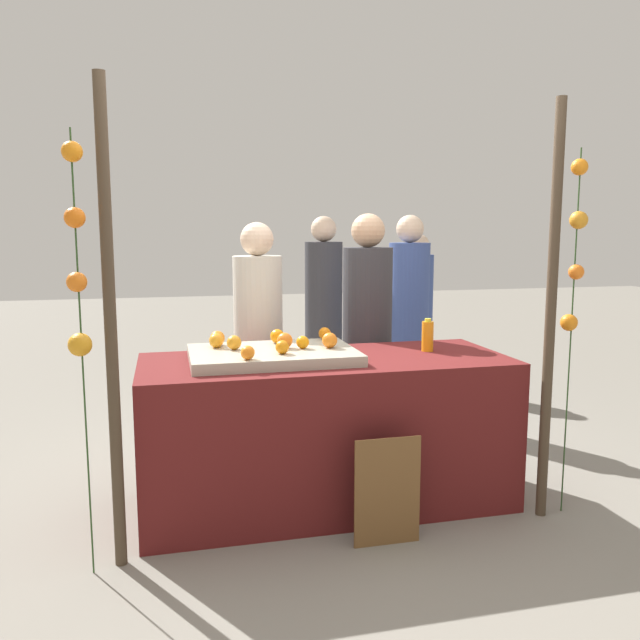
% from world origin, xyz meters
% --- Properties ---
extents(ground_plane, '(24.00, 24.00, 0.00)m').
position_xyz_m(ground_plane, '(0.00, 0.00, 0.00)').
color(ground_plane, gray).
extents(stall_counter, '(2.09, 0.84, 0.85)m').
position_xyz_m(stall_counter, '(0.00, 0.00, 0.43)').
color(stall_counter, '#5B1919').
rests_on(stall_counter, ground_plane).
extents(orange_tray, '(0.92, 0.62, 0.06)m').
position_xyz_m(orange_tray, '(-0.30, 0.02, 0.88)').
color(orange_tray, '#B2AD99').
rests_on(orange_tray, stall_counter).
extents(orange_0, '(0.09, 0.09, 0.09)m').
position_xyz_m(orange_0, '(0.02, 0.00, 0.96)').
color(orange_0, orange).
rests_on(orange_0, orange_tray).
extents(orange_1, '(0.07, 0.07, 0.07)m').
position_xyz_m(orange_1, '(-0.13, 0.01, 0.95)').
color(orange_1, orange).
rests_on(orange_1, orange_tray).
extents(orange_2, '(0.08, 0.08, 0.08)m').
position_xyz_m(orange_2, '(0.06, 0.28, 0.95)').
color(orange_2, orange).
rests_on(orange_2, orange_tray).
extents(orange_3, '(0.09, 0.09, 0.09)m').
position_xyz_m(orange_3, '(-0.23, 0.05, 0.96)').
color(orange_3, orange).
rests_on(orange_3, orange_tray).
extents(orange_4, '(0.07, 0.07, 0.07)m').
position_xyz_m(orange_4, '(-0.47, -0.22, 0.95)').
color(orange_4, orange).
rests_on(orange_4, orange_tray).
extents(orange_5, '(0.08, 0.08, 0.08)m').
position_xyz_m(orange_5, '(-0.61, 0.15, 0.95)').
color(orange_5, orange).
rests_on(orange_5, orange_tray).
extents(orange_6, '(0.08, 0.08, 0.08)m').
position_xyz_m(orange_6, '(-0.24, 0.22, 0.96)').
color(orange_6, orange).
rests_on(orange_6, orange_tray).
extents(orange_7, '(0.09, 0.09, 0.09)m').
position_xyz_m(orange_7, '(-0.59, 0.23, 0.96)').
color(orange_7, orange).
rests_on(orange_7, orange_tray).
extents(orange_8, '(0.08, 0.08, 0.08)m').
position_xyz_m(orange_8, '(-0.51, 0.07, 0.95)').
color(orange_8, orange).
rests_on(orange_8, orange_tray).
extents(orange_9, '(0.07, 0.07, 0.07)m').
position_xyz_m(orange_9, '(-0.27, -0.11, 0.95)').
color(orange_9, orange).
rests_on(orange_9, orange_tray).
extents(juice_bottle, '(0.07, 0.07, 0.20)m').
position_xyz_m(juice_bottle, '(0.65, 0.07, 0.95)').
color(juice_bottle, orange).
rests_on(juice_bottle, stall_counter).
extents(chalkboard_sign, '(0.34, 0.03, 0.57)m').
position_xyz_m(chalkboard_sign, '(0.17, -0.57, 0.27)').
color(chalkboard_sign, brown).
rests_on(chalkboard_sign, ground_plane).
extents(vendor_left, '(0.33, 0.33, 1.63)m').
position_xyz_m(vendor_left, '(-0.28, 0.73, 0.76)').
color(vendor_left, beige).
rests_on(vendor_left, ground_plane).
extents(vendor_right, '(0.34, 0.34, 1.69)m').
position_xyz_m(vendor_right, '(0.46, 0.68, 0.79)').
color(vendor_right, '#333338').
rests_on(vendor_right, ground_plane).
extents(crowd_person_0, '(0.31, 0.31, 1.54)m').
position_xyz_m(crowd_person_0, '(1.61, 2.56, 0.72)').
color(crowd_person_0, '#384C8C').
rests_on(crowd_person_0, ground_plane).
extents(crowd_person_1, '(0.34, 0.34, 1.70)m').
position_xyz_m(crowd_person_1, '(0.52, 2.14, 0.79)').
color(crowd_person_1, '#333338').
rests_on(crowd_person_1, ground_plane).
extents(crowd_person_2, '(0.34, 0.34, 1.70)m').
position_xyz_m(crowd_person_2, '(1.10, 1.54, 0.79)').
color(crowd_person_2, '#384C8C').
rests_on(crowd_person_2, ground_plane).
extents(canopy_post_left, '(0.06, 0.06, 2.25)m').
position_xyz_m(canopy_post_left, '(-1.12, -0.46, 1.13)').
color(canopy_post_left, '#473828').
rests_on(canopy_post_left, ground_plane).
extents(canopy_post_right, '(0.06, 0.06, 2.25)m').
position_xyz_m(canopy_post_right, '(1.12, -0.46, 1.13)').
color(canopy_post_right, '#473828').
rests_on(canopy_post_right, ground_plane).
extents(garland_strand_left, '(0.11, 0.10, 2.01)m').
position_xyz_m(garland_strand_left, '(-1.25, -0.52, 1.42)').
color(garland_strand_left, '#2D4C23').
rests_on(garland_strand_left, ground_plane).
extents(garland_strand_right, '(0.11, 0.10, 2.01)m').
position_xyz_m(garland_strand_right, '(1.27, -0.44, 1.47)').
color(garland_strand_right, '#2D4C23').
rests_on(garland_strand_right, ground_plane).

